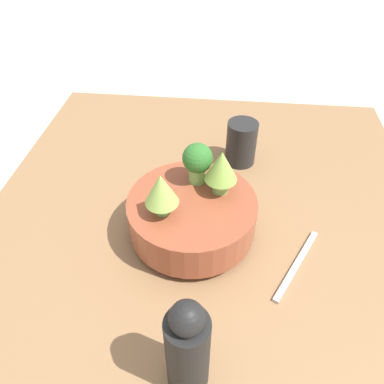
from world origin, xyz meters
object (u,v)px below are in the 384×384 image
bowl (192,215)px  fork (297,265)px  cup (241,143)px  pepper_mill (187,348)px

bowl → fork: 0.19m
cup → pepper_mill: pepper_mill is taller
cup → fork: cup is taller
bowl → fork: bowl is taller
bowl → pepper_mill: bearing=-175.3°
bowl → fork: bearing=-106.8°
cup → pepper_mill: bearing=172.5°
bowl → cup: (0.22, -0.08, 0.00)m
bowl → cup: cup is taller
pepper_mill → fork: size_ratio=1.10×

